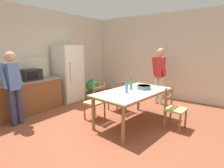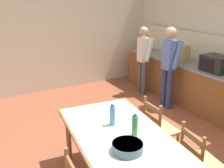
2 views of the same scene
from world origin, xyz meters
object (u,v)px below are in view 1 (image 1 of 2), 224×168
object	(u,v)px
bottle_off_centre	(131,84)
serving_bowl	(144,87)
person_by_table	(160,73)
chair_side_far_left	(96,102)
dining_table	(133,94)
bottle_near_centre	(127,87)
chair_side_near_right	(174,108)
person_at_counter	(13,85)
potted_plant	(92,87)
refrigerator	(69,74)
microwave	(31,75)
chair_side_far_right	(118,95)

from	to	relation	value
bottle_off_centre	serving_bowl	size ratio (longest dim) A/B	0.84
bottle_off_centre	person_by_table	xyz separation A→B (m)	(1.68, -0.04, 0.08)
serving_bowl	chair_side_far_left	xyz separation A→B (m)	(-0.65, 0.96, -0.39)
dining_table	bottle_near_centre	xyz separation A→B (m)	(-0.24, 0.03, 0.20)
bottle_near_centre	chair_side_near_right	distance (m)	1.14
bottle_off_centre	person_at_counter	world-z (taller)	person_at_counter
chair_side_far_left	potted_plant	bearing A→B (deg)	-132.83
serving_bowl	bottle_off_centre	bearing A→B (deg)	132.74
bottle_off_centre	refrigerator	bearing A→B (deg)	84.32
bottle_near_centre	person_at_counter	world-z (taller)	person_at_counter
microwave	chair_side_near_right	size ratio (longest dim) A/B	0.55
serving_bowl	chair_side_far_right	bearing A→B (deg)	77.41
refrigerator	bottle_near_centre	distance (m)	2.66
bottle_off_centre	person_at_counter	distance (m)	2.65
serving_bowl	person_at_counter	distance (m)	2.96
person_at_counter	person_by_table	bearing A→B (deg)	-120.89
person_by_table	potted_plant	bearing A→B (deg)	-57.36
person_at_counter	refrigerator	bearing A→B (deg)	-75.86
chair_side_far_right	chair_side_far_left	bearing A→B (deg)	2.82
dining_table	chair_side_near_right	distance (m)	0.94
serving_bowl	person_by_table	size ratio (longest dim) A/B	0.18
bottle_near_centre	bottle_off_centre	size ratio (longest dim) A/B	1.00
chair_side_far_right	potted_plant	size ratio (longest dim) A/B	1.36
bottle_near_centre	chair_side_far_right	size ratio (longest dim) A/B	0.30
potted_plant	microwave	bearing A→B (deg)	167.09
dining_table	bottle_off_centre	xyz separation A→B (m)	(0.11, 0.12, 0.20)
chair_side_far_left	chair_side_near_right	xyz separation A→B (m)	(0.66, -1.69, 0.00)
serving_bowl	chair_side_near_right	xyz separation A→B (m)	(0.01, -0.73, -0.39)
person_at_counter	potted_plant	size ratio (longest dim) A/B	2.50
refrigerator	person_by_table	world-z (taller)	refrigerator
bottle_off_centre	person_by_table	world-z (taller)	person_by_table
chair_side_far_left	chair_side_far_right	distance (m)	0.85
refrigerator	chair_side_far_right	world-z (taller)	refrigerator
serving_bowl	refrigerator	bearing A→B (deg)	89.24
chair_side_far_left	chair_side_far_right	world-z (taller)	same
chair_side_near_right	person_at_counter	distance (m)	3.59
dining_table	serving_bowl	size ratio (longest dim) A/B	6.26
bottle_off_centre	chair_side_near_right	bearing A→B (deg)	-76.98
chair_side_near_right	person_at_counter	size ratio (longest dim) A/B	0.55
serving_bowl	potted_plant	size ratio (longest dim) A/B	0.48
potted_plant	chair_side_far_left	bearing A→B (deg)	-135.30
dining_table	person_by_table	bearing A→B (deg)	2.37
microwave	chair_side_near_right	world-z (taller)	microwave
microwave	bottle_off_centre	size ratio (longest dim) A/B	1.85
microwave	bottle_near_centre	world-z (taller)	microwave
dining_table	chair_side_far_right	bearing A→B (deg)	55.53
bottle_off_centre	chair_side_far_right	size ratio (longest dim) A/B	0.30
chair_side_far_right	potted_plant	distance (m)	1.53
microwave	bottle_off_centre	world-z (taller)	microwave
serving_bowl	chair_side_far_right	xyz separation A→B (m)	(0.19, 0.86, -0.39)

